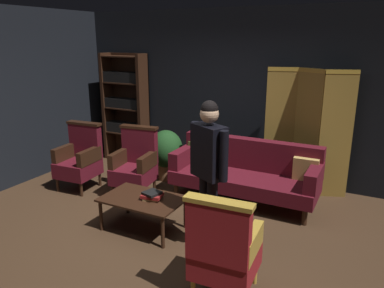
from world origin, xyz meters
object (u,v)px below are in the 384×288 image
object	(u,v)px
velvet_couch	(246,171)
book_black_cloth	(152,193)
armchair_wing_right	(135,164)
book_tan_leather	(152,198)
armchair_gilt_accent	(224,249)
book_red_leather	(152,196)
bookshelf	(126,106)
coffee_table	(143,201)
folding_screen	(307,130)
armchair_wing_left	(80,158)
potted_plant	(166,151)
standing_figure	(209,162)

from	to	relation	value
velvet_couch	book_black_cloth	world-z (taller)	velvet_couch
armchair_wing_right	book_tan_leather	world-z (taller)	armchair_wing_right
armchair_gilt_accent	book_black_cloth	size ratio (longest dim) A/B	5.41
book_red_leather	bookshelf	bearing A→B (deg)	132.78
coffee_table	armchair_gilt_accent	xyz separation A→B (m)	(1.37, -0.71, 0.12)
folding_screen	velvet_couch	distance (m)	1.13
armchair_wing_left	potted_plant	bearing A→B (deg)	42.34
armchair_wing_left	bookshelf	bearing A→B (deg)	97.95
folding_screen	armchair_wing_left	size ratio (longest dim) A/B	1.83
coffee_table	folding_screen	bearing A→B (deg)	54.83
bookshelf	book_tan_leather	world-z (taller)	bookshelf
bookshelf	standing_figure	distance (m)	3.52
coffee_table	armchair_wing_left	distance (m)	1.79
potted_plant	book_red_leather	world-z (taller)	potted_plant
bookshelf	book_red_leather	size ratio (longest dim) A/B	8.43
armchair_gilt_accent	armchair_wing_right	distance (m)	2.61
potted_plant	book_tan_leather	world-z (taller)	potted_plant
folding_screen	standing_figure	distance (m)	2.25
book_red_leather	book_black_cloth	world-z (taller)	book_black_cloth
potted_plant	armchair_wing_left	bearing A→B (deg)	-137.66
book_black_cloth	armchair_wing_right	bearing A→B (deg)	135.64
folding_screen	book_red_leather	xyz separation A→B (m)	(-1.40, -2.13, -0.52)
armchair_wing_right	standing_figure	xyz separation A→B (m)	(1.61, -0.86, 0.54)
bookshelf	book_tan_leather	bearing A→B (deg)	-47.22
folding_screen	standing_figure	world-z (taller)	folding_screen
standing_figure	book_red_leather	bearing A→B (deg)	177.67
coffee_table	book_tan_leather	bearing A→B (deg)	13.21
book_tan_leather	book_red_leather	size ratio (longest dim) A/B	0.78
standing_figure	potted_plant	xyz separation A→B (m)	(-1.53, 1.61, -0.53)
velvet_couch	armchair_gilt_accent	xyz separation A→B (m)	(0.54, -2.15, 0.04)
bookshelf	coffee_table	world-z (taller)	bookshelf
folding_screen	coffee_table	size ratio (longest dim) A/B	1.90
coffee_table	armchair_wing_right	world-z (taller)	armchair_wing_right
velvet_couch	standing_figure	bearing A→B (deg)	-87.53
book_tan_leather	standing_figure	bearing A→B (deg)	-2.33
armchair_gilt_accent	book_tan_leather	xyz separation A→B (m)	(-1.25, 0.74, -0.06)
velvet_couch	book_red_leather	bearing A→B (deg)	-116.72
armchair_wing_left	armchair_gilt_accent	bearing A→B (deg)	-24.46
book_tan_leather	book_black_cloth	xyz separation A→B (m)	(0.00, 0.00, 0.07)
armchair_wing_left	book_black_cloth	xyz separation A→B (m)	(1.78, -0.64, 0.01)
velvet_couch	armchair_wing_right	bearing A→B (deg)	-159.40
armchair_wing_left	book_tan_leather	size ratio (longest dim) A/B	5.48
velvet_couch	standing_figure	size ratio (longest dim) A/B	1.25
coffee_table	potted_plant	distance (m)	1.73
book_tan_leather	book_black_cloth	distance (m)	0.07
book_red_leather	book_black_cloth	size ratio (longest dim) A/B	1.27
armchair_wing_left	book_red_leather	world-z (taller)	armchair_wing_left
armchair_gilt_accent	potted_plant	world-z (taller)	armchair_gilt_accent
bookshelf	armchair_wing_right	size ratio (longest dim) A/B	1.97
armchair_wing_left	book_black_cloth	bearing A→B (deg)	-19.85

